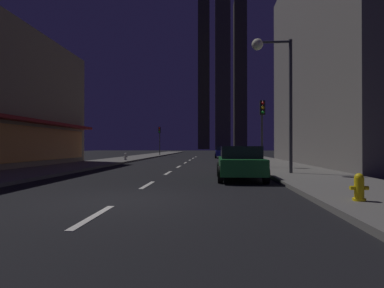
% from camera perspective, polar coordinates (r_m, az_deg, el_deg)
% --- Properties ---
extents(ground_plane, '(78.00, 136.00, 0.10)m').
position_cam_1_polar(ground_plane, '(40.31, 0.48, -2.55)').
color(ground_plane, black).
extents(sidewalk_right, '(4.00, 76.00, 0.15)m').
position_cam_1_polar(sidewalk_right, '(40.49, 10.42, -2.36)').
color(sidewalk_right, '#605E59').
rests_on(sidewalk_right, ground).
extents(sidewalk_left, '(4.00, 76.00, 0.15)m').
position_cam_1_polar(sidewalk_left, '(41.33, -9.27, -2.32)').
color(sidewalk_left, '#605E59').
rests_on(sidewalk_left, ground).
extents(lane_marking_center, '(0.16, 38.60, 0.01)m').
position_cam_1_polar(lane_marking_center, '(24.57, -1.77, -3.78)').
color(lane_marking_center, silver).
rests_on(lane_marking_center, ground).
extents(building_apartment_right, '(11.00, 20.00, 16.56)m').
position_cam_1_polar(building_apartment_right, '(27.90, 30.37, 13.82)').
color(building_apartment_right, slate).
rests_on(building_apartment_right, ground).
extents(skyscraper_distant_tall, '(5.64, 8.59, 79.84)m').
position_cam_1_polar(skyscraper_distant_tall, '(161.30, 2.20, 13.37)').
color(skyscraper_distant_tall, '#363328').
rests_on(skyscraper_distant_tall, ground).
extents(skyscraper_distant_mid, '(6.29, 5.90, 67.93)m').
position_cam_1_polar(skyscraper_distant_mid, '(134.66, 5.63, 13.55)').
color(skyscraper_distant_mid, '#413E31').
rests_on(skyscraper_distant_mid, ground).
extents(skyscraper_distant_short, '(5.57, 7.44, 66.19)m').
position_cam_1_polar(skyscraper_distant_short, '(144.60, 8.79, 12.22)').
color(skyscraper_distant_short, '#423E31').
rests_on(skyscraper_distant_short, ground).
extents(car_parked_near, '(1.98, 4.24, 1.45)m').
position_cam_1_polar(car_parked_near, '(13.66, 8.81, -3.37)').
color(car_parked_near, '#1E722D').
rests_on(car_parked_near, ground).
extents(car_parked_far, '(1.98, 4.24, 1.45)m').
position_cam_1_polar(car_parked_far, '(38.74, 5.67, -1.47)').
color(car_parked_far, navy).
rests_on(car_parked_far, ground).
extents(fire_hydrant_yellow_near, '(0.42, 0.30, 0.65)m').
position_cam_1_polar(fire_hydrant_yellow_near, '(8.45, 28.28, -7.09)').
color(fire_hydrant_yellow_near, yellow).
rests_on(fire_hydrant_yellow_near, sidewalk_right).
extents(fire_hydrant_far_left, '(0.42, 0.30, 0.65)m').
position_cam_1_polar(fire_hydrant_far_left, '(30.20, -12.10, -2.30)').
color(fire_hydrant_far_left, '#B2B2B2').
rests_on(fire_hydrant_far_left, sidewalk_left).
extents(traffic_light_near_right, '(0.32, 0.48, 4.20)m').
position_cam_1_polar(traffic_light_near_right, '(20.05, 12.74, 4.59)').
color(traffic_light_near_right, '#2D2D2D').
rests_on(traffic_light_near_right, sidewalk_right).
extents(traffic_light_far_left, '(0.32, 0.48, 4.20)m').
position_cam_1_polar(traffic_light_far_left, '(46.16, -5.96, 1.74)').
color(traffic_light_far_left, '#2D2D2D').
rests_on(traffic_light_far_left, sidewalk_left).
extents(street_lamp_right, '(1.96, 0.56, 6.58)m').
position_cam_1_polar(street_lamp_right, '(16.10, 14.71, 12.59)').
color(street_lamp_right, '#38383D').
rests_on(street_lamp_right, sidewalk_right).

